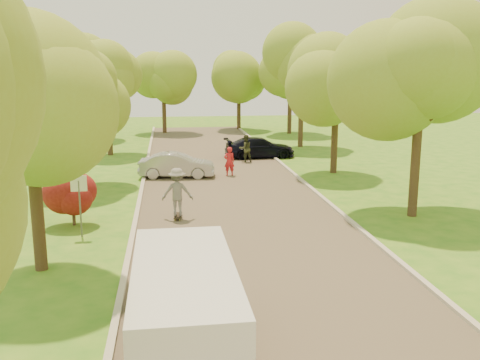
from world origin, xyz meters
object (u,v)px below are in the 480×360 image
silver_sedan (177,165)px  person_olive (245,149)px  minivan (184,307)px  longboard (178,216)px  skateboarder (177,192)px  person_striped (229,161)px  street_sign (79,193)px  dark_sedan (260,148)px

silver_sedan → person_olive: (4.30, 4.09, 0.19)m
minivan → longboard: minivan is taller
silver_sedan → skateboarder: skateboarder is taller
longboard → silver_sedan: bearing=-85.4°
longboard → person_striped: person_striped is taller
longboard → person_striped: (2.96, 8.06, 0.69)m
silver_sedan → person_striped: size_ratio=2.53×
longboard → minivan: bearing=95.1°
street_sign → longboard: bearing=28.9°
street_sign → skateboarder: size_ratio=1.16×
skateboarder → longboard: bearing=95.5°
dark_sedan → skateboarder: 14.81m
longboard → skateboarder: bearing=-84.5°
street_sign → longboard: street_sign is taller
skateboarder → person_striped: skateboarder is taller
dark_sedan → longboard: dark_sedan is taller
person_olive → skateboarder: bearing=53.5°
street_sign → minivan: bearing=-68.3°
person_olive → minivan: bearing=62.2°
person_striped → longboard: bearing=63.7°
minivan → silver_sedan: size_ratio=1.31×
silver_sedan → longboard: silver_sedan is taller
skateboarder → person_striped: 8.59m
dark_sedan → person_olive: size_ratio=2.66×
skateboarder → person_olive: skateboarder is taller
minivan → skateboarder: bearing=89.1°
minivan → person_olive: bearing=78.1°
silver_sedan → skateboarder: (-0.13, -8.02, 0.40)m
minivan → person_olive: 22.70m
street_sign → person_olive: (7.80, 13.97, -0.71)m
minivan → person_striped: 18.45m
person_striped → person_olive: bearing=-116.1°
dark_sedan → skateboarder: size_ratio=2.42×
minivan → dark_sedan: (5.67, 23.84, -0.37)m
dark_sedan → skateboarder: bearing=154.9°
street_sign → minivan: size_ratio=0.42×
minivan → silver_sedan: bearing=88.9°
street_sign → longboard: 4.12m
silver_sedan → person_olive: 5.94m
street_sign → dark_sedan: 17.99m
longboard → street_sign: bearing=34.5°
person_olive → street_sign: bearing=44.4°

